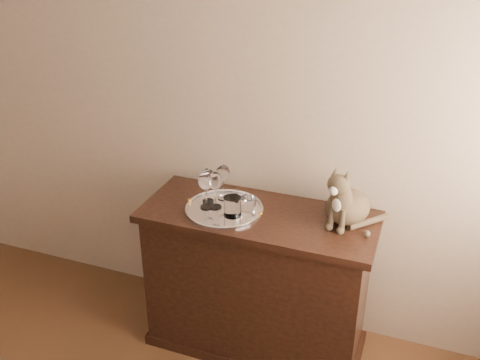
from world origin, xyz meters
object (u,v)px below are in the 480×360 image
object	(u,v)px
wine_glass_c	(206,190)
cat	(349,192)
wine_glass_d	(215,190)
wine_glass_b	(223,182)
tumbler_a	(232,206)
tray	(224,209)
sideboard	(257,282)
wine_glass_a	(208,185)
tumbler_c	(248,206)

from	to	relation	value
wine_glass_c	cat	xyz separation A→B (m)	(0.70, 0.13, 0.05)
wine_glass_d	cat	bearing A→B (deg)	9.73
wine_glass_b	tumbler_a	xyz separation A→B (m)	(0.11, -0.15, -0.05)
wine_glass_d	cat	xyz separation A→B (m)	(0.65, 0.11, 0.05)
tray	wine_glass_c	world-z (taller)	wine_glass_c
tray	wine_glass_c	size ratio (longest dim) A/B	2.00
wine_glass_b	wine_glass_d	size ratio (longest dim) A/B	0.96
sideboard	cat	world-z (taller)	cat
wine_glass_a	cat	distance (m)	0.72
sideboard	cat	size ratio (longest dim) A/B	3.75
wine_glass_b	tumbler_a	bearing A→B (deg)	-53.97
tumbler_c	wine_glass_a	bearing A→B (deg)	168.40
wine_glass_a	wine_glass_d	size ratio (longest dim) A/B	0.95
wine_glass_b	tumbler_c	distance (m)	0.21
tumbler_c	sideboard	bearing A→B (deg)	36.45
wine_glass_c	tumbler_a	bearing A→B (deg)	-10.78
tumbler_a	tumbler_c	bearing A→B (deg)	33.42
tray	cat	bearing A→B (deg)	10.46
wine_glass_a	wine_glass_c	world-z (taller)	wine_glass_c
wine_glass_a	tumbler_c	size ratio (longest dim) A/B	2.12
wine_glass_b	wine_glass_c	xyz separation A→B (m)	(-0.04, -0.12, 0.00)
tray	wine_glass_d	size ratio (longest dim) A/B	2.00
sideboard	wine_glass_c	xyz separation A→B (m)	(-0.27, -0.05, 0.53)
wine_glass_b	cat	size ratio (longest dim) A/B	0.60
tray	tumbler_c	bearing A→B (deg)	-1.65
wine_glass_c	wine_glass_d	world-z (taller)	same
tray	tumbler_a	size ratio (longest dim) A/B	3.98
wine_glass_b	cat	world-z (taller)	cat
wine_glass_a	wine_glass_d	distance (m)	0.08
wine_glass_c	cat	world-z (taller)	cat
wine_glass_d	tumbler_a	size ratio (longest dim) A/B	1.99
sideboard	wine_glass_d	distance (m)	0.58
wine_glass_a	wine_glass_d	bearing A→B (deg)	-36.87
tray	tumbler_a	xyz separation A→B (m)	(0.06, -0.05, 0.05)
tumbler_a	cat	world-z (taller)	cat
wine_glass_d	cat	distance (m)	0.66
tumbler_c	cat	distance (m)	0.50
wine_glass_c	tumbler_a	size ratio (longest dim) A/B	1.99
wine_glass_b	tumbler_c	size ratio (longest dim) A/B	2.15
tumbler_c	wine_glass_c	bearing A→B (deg)	-176.52
sideboard	wine_glass_c	size ratio (longest dim) A/B	6.00
wine_glass_b	wine_glass_c	bearing A→B (deg)	-109.66
tray	wine_glass_b	size ratio (longest dim) A/B	2.08
tray	tumbler_a	world-z (taller)	tumbler_a
tray	tumbler_a	bearing A→B (deg)	-36.43
cat	wine_glass_b	bearing A→B (deg)	-162.19
tray	wine_glass_a	world-z (taller)	wine_glass_a
wine_glass_c	tumbler_c	size ratio (longest dim) A/B	2.24
tumbler_a	sideboard	bearing A→B (deg)	34.69
sideboard	wine_glass_d	size ratio (longest dim) A/B	6.01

